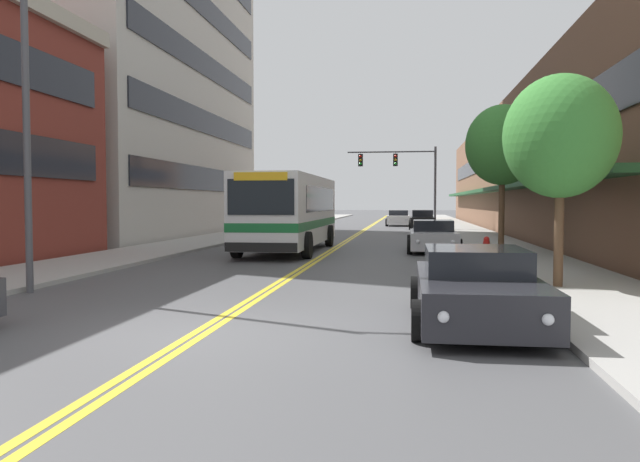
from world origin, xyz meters
The scene contains 16 objects.
ground_plane centered at (0.00, 37.00, 0.00)m, with size 240.00×240.00×0.00m, color #4C4C4F.
sidewalk_left centered at (-7.23, 37.00, 0.06)m, with size 3.47×106.00×0.12m.
sidewalk_right centered at (7.23, 37.00, 0.06)m, with size 3.47×106.00×0.12m.
centre_line centered at (0.00, 37.00, 0.00)m, with size 0.34×106.00×0.01m.
storefront_row_right centered at (13.20, 37.00, 4.31)m, with size 9.10×68.00×8.63m.
city_bus centered at (-1.73, 16.59, 1.78)m, with size 2.94×10.61×3.14m.
car_red_parked_left_mid centered at (-4.30, 29.01, 0.62)m, with size 1.99×4.53×1.36m.
car_charcoal_parked_right_foreground centered at (4.38, 1.30, 0.60)m, with size 2.18×4.83×1.28m.
car_black_parked_right_mid centered at (4.34, 39.54, 0.67)m, with size 2.08×4.74×1.47m.
car_silver_parked_right_far centered at (4.28, 16.97, 0.62)m, with size 2.15×4.74×1.32m.
car_white_moving_lead centered at (2.40, 45.72, 0.64)m, with size 2.18×4.41×1.37m.
traffic_signal_mast centered at (2.91, 37.31, 4.42)m, with size 6.58×0.38×6.17m.
street_lamp_left_near centered at (-5.04, 3.59, 5.52)m, with size 2.23×0.28×9.49m.
street_tree_right_near centered at (6.69, 5.52, 3.57)m, with size 2.58×2.58×4.88m.
street_tree_right_mid centered at (6.67, 14.34, 4.17)m, with size 2.69×2.69×5.55m.
fire_hydrant centered at (5.95, 12.79, 0.50)m, with size 0.31×0.23×0.76m.
Camera 1 is at (3.24, -9.48, 2.06)m, focal length 35.00 mm.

